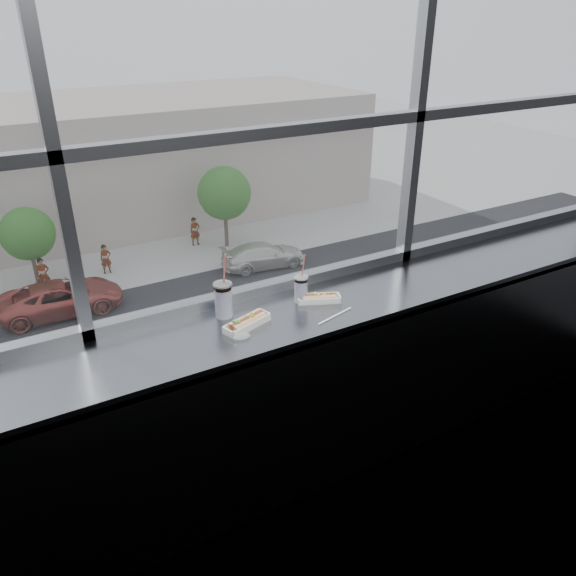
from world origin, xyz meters
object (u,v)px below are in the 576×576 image
loose_straw (335,316)px  car_far_b (60,293)px  car_far_c (263,251)px  tree_right (224,193)px  pedestrian_d (195,229)px  wrapper (242,336)px  hotdog_tray_right (319,298)px  car_near_d (256,333)px  car_near_c (99,380)px  tree_center (27,234)px  soda_cup_left (223,298)px  car_near_e (377,297)px  hotdog_tray_left (247,322)px  pedestrian_c (105,256)px  pedestrian_b (42,271)px  soda_cup_right (301,288)px

loose_straw → car_far_b: 26.79m
car_far_c → tree_right: (-0.54, 4.00, 2.46)m
loose_straw → car_far_c: loose_straw is taller
pedestrian_d → tree_right: 3.07m
wrapper → tree_right: (11.93, 28.38, -8.65)m
hotdog_tray_right → car_near_d: bearing=88.3°
car_near_c → tree_center: tree_center is taller
soda_cup_left → car_near_e: soda_cup_left is taller
hotdog_tray_left → tree_center: 29.74m
soda_cup_left → wrapper: bearing=-93.7°
pedestrian_d → tree_right: size_ratio=0.43×
hotdog_tray_left → pedestrian_c: hotdog_tray_left is taller
car_far_b → tree_right: size_ratio=1.26×
car_near_e → pedestrian_d: size_ratio=3.03×
tree_right → hotdog_tray_left: bearing=-112.7°
car_near_d → pedestrian_b: 13.07m
hotdog_tray_right → car_near_d: (7.47, 16.25, -11.05)m
soda_cup_left → car_far_c: bearing=62.7°
car_far_c → tree_right: 4.73m
loose_straw → car_far_b: (0.84, 24.43, -10.97)m
tree_right → soda_cup_right: bearing=-112.1°
loose_straw → car_near_c: bearing=72.6°
pedestrian_c → tree_right: (7.55, 0.36, 2.40)m
soda_cup_left → tree_center: soda_cup_left is taller
soda_cup_right → pedestrian_d: 32.83m
loose_straw → car_far_b: size_ratio=0.04×
hotdog_tray_left → loose_straw: hotdog_tray_left is taller
car_near_e → pedestrian_d: car_near_e is taller
wrapper → tree_right: size_ratio=0.02×
soda_cup_left → car_far_b: soda_cup_left is taller
soda_cup_right → pedestrian_c: size_ratio=0.14×
wrapper → tree_center: 29.83m
wrapper → pedestrian_c: 30.44m
hotdog_tray_right → tree_right: (11.39, 28.25, -8.66)m
car_far_c → tree_center: 12.56m
pedestrian_d → tree_center: (-9.55, -1.12, 1.85)m
car_far_b → hotdog_tray_right: bearing=179.2°
loose_straw → car_far_c: (11.95, 24.43, -11.10)m
soda_cup_left → car_near_c: (1.37, 16.13, -11.19)m
car_near_e → pedestrian_c: car_near_e is taller
car_far_c → tree_right: bearing=14.9°
car_near_d → tree_center: 14.16m
car_near_c → pedestrian_b: bearing=1.8°
pedestrian_c → pedestrian_d: 6.08m
car_near_d → car_near_c: bearing=84.6°
hotdog_tray_right → pedestrian_c: hotdog_tray_right is taller
hotdog_tray_right → car_near_e: bearing=72.4°
car_far_c → car_far_b: size_ratio=0.88×
soda_cup_left → pedestrian_d: size_ratio=0.17×
wrapper → pedestrian_d: bearing=70.8°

